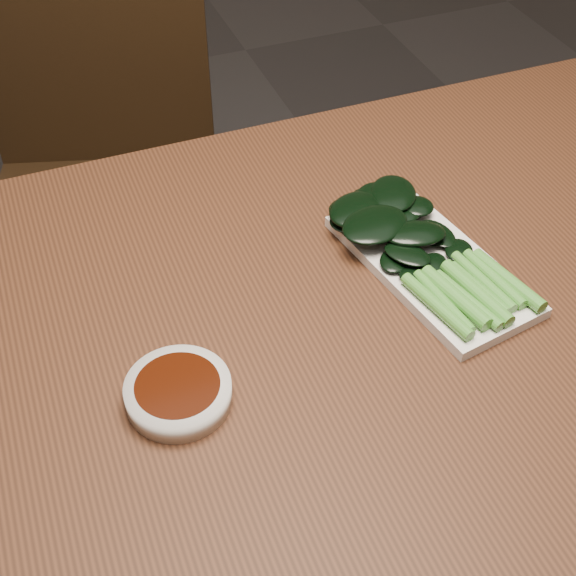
{
  "coord_description": "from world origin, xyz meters",
  "views": [
    {
      "loc": [
        -0.28,
        -0.57,
        1.41
      ],
      "look_at": [
        -0.04,
        0.05,
        0.76
      ],
      "focal_mm": 50.0,
      "sensor_mm": 36.0,
      "label": 1
    }
  ],
  "objects_px": {
    "sauce_bowl": "(178,392)",
    "gai_lan": "(404,235)",
    "table": "(333,355)",
    "chair_far": "(102,175)",
    "serving_plate": "(431,265)"
  },
  "relations": [
    {
      "from": "chair_far",
      "to": "sauce_bowl",
      "type": "relative_size",
      "value": 8.16
    },
    {
      "from": "sauce_bowl",
      "to": "gai_lan",
      "type": "height_order",
      "value": "gai_lan"
    },
    {
      "from": "chair_far",
      "to": "gai_lan",
      "type": "xyz_separation_m",
      "value": [
        0.28,
        -0.66,
        0.29
      ]
    },
    {
      "from": "gai_lan",
      "to": "table",
      "type": "bearing_deg",
      "value": -150.21
    },
    {
      "from": "table",
      "to": "chair_far",
      "type": "xyz_separation_m",
      "value": [
        -0.16,
        0.73,
        -0.19
      ]
    },
    {
      "from": "chair_far",
      "to": "gai_lan",
      "type": "height_order",
      "value": "chair_far"
    },
    {
      "from": "sauce_bowl",
      "to": "chair_far",
      "type": "bearing_deg",
      "value": 86.89
    },
    {
      "from": "sauce_bowl",
      "to": "serving_plate",
      "type": "distance_m",
      "value": 0.35
    },
    {
      "from": "chair_far",
      "to": "gai_lan",
      "type": "relative_size",
      "value": 3.08
    },
    {
      "from": "sauce_bowl",
      "to": "gai_lan",
      "type": "bearing_deg",
      "value": 21.2
    },
    {
      "from": "chair_far",
      "to": "serving_plate",
      "type": "distance_m",
      "value": 0.81
    },
    {
      "from": "table",
      "to": "sauce_bowl",
      "type": "height_order",
      "value": "sauce_bowl"
    },
    {
      "from": "table",
      "to": "sauce_bowl",
      "type": "xyz_separation_m",
      "value": [
        -0.2,
        -0.05,
        0.08
      ]
    },
    {
      "from": "table",
      "to": "gai_lan",
      "type": "xyz_separation_m",
      "value": [
        0.12,
        0.07,
        0.1
      ]
    },
    {
      "from": "table",
      "to": "gai_lan",
      "type": "distance_m",
      "value": 0.17
    }
  ]
}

